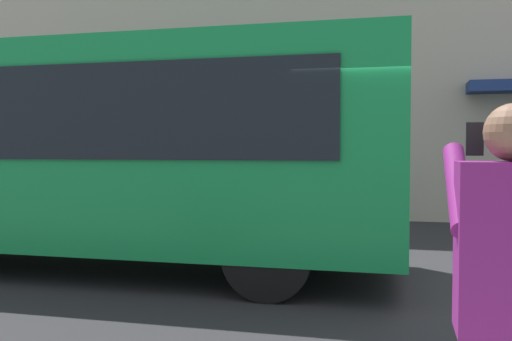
% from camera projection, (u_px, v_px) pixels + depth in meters
% --- Properties ---
extents(ground_plane, '(60.00, 60.00, 0.00)m').
position_uv_depth(ground_plane, '(410.00, 287.00, 6.89)').
color(ground_plane, '#232326').
extents(red_bus, '(9.05, 2.54, 3.08)m').
position_uv_depth(red_bus, '(75.00, 148.00, 7.97)').
color(red_bus, '#0F7238').
rests_on(red_bus, ground_plane).
extents(pedestrian_photographer, '(0.53, 0.52, 1.70)m').
position_uv_depth(pedestrian_photographer, '(512.00, 290.00, 2.15)').
color(pedestrian_photographer, '#1E2347').
rests_on(pedestrian_photographer, sidewalk_curb).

